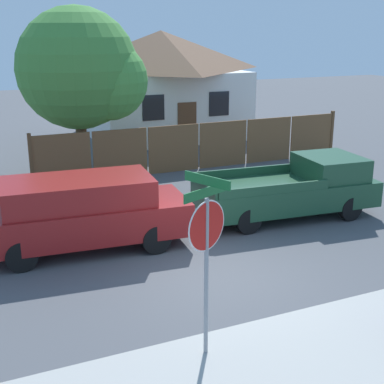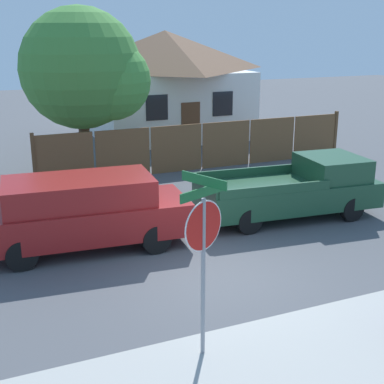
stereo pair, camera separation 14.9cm
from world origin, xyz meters
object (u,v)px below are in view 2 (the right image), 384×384
object	(u,v)px
stop_sign	(203,236)
red_suv	(84,211)
house	(166,82)
oak_tree	(87,71)
orange_pickup	(296,189)

from	to	relation	value
stop_sign	red_suv	bearing A→B (deg)	75.75
house	oak_tree	world-z (taller)	oak_tree
oak_tree	red_suv	xyz separation A→B (m)	(-1.85, -7.22, -2.72)
orange_pickup	stop_sign	distance (m)	7.41
house	stop_sign	xyz separation A→B (m)	(-6.14, -18.09, -0.56)
house	oak_tree	distance (m)	7.73
house	stop_sign	world-z (taller)	house
oak_tree	stop_sign	distance (m)	12.53
house	oak_tree	size ratio (longest dim) A/B	1.29
house	orange_pickup	world-z (taller)	house
house	oak_tree	xyz separation A→B (m)	(-5.10, -5.71, 1.06)
stop_sign	oak_tree	bearing A→B (deg)	62.06
oak_tree	stop_sign	size ratio (longest dim) A/B	1.96
oak_tree	orange_pickup	size ratio (longest dim) A/B	1.15
house	stop_sign	bearing A→B (deg)	-108.75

